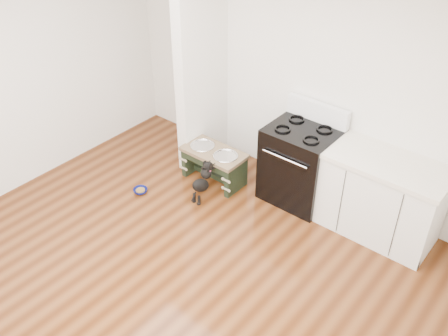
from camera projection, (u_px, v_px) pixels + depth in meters
ground at (152, 294)px, 4.73m from camera, size 5.00×5.00×0.00m
room_shell at (134, 152)px, 3.80m from camera, size 5.00×5.00×5.00m
partition_wall at (202, 61)px, 5.90m from camera, size 0.15×0.80×2.70m
oven_range at (300, 163)px, 5.70m from camera, size 0.76×0.69×1.14m
cabinet_run at (381, 198)px, 5.21m from camera, size 1.24×0.64×0.91m
dog_feeder at (214, 160)px, 6.06m from camera, size 0.78×0.42×0.45m
puppy at (203, 180)px, 5.79m from camera, size 0.14×0.40×0.48m
floor_bowl at (140, 191)px, 6.01m from camera, size 0.20×0.20×0.05m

